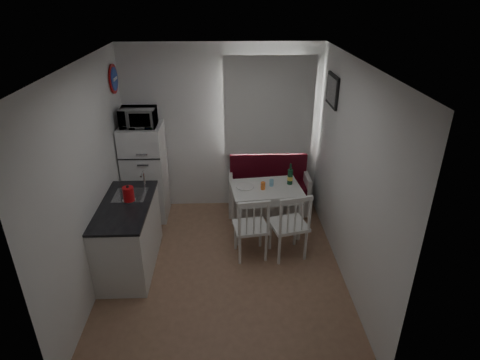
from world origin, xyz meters
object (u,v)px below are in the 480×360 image
object	(u,v)px
bench	(268,193)
chair_left	(251,223)
dining_table	(266,193)
kettle	(128,194)
chair_right	(290,220)
fridge	(145,173)
kitchen_counter	(129,235)
wine_bottle	(290,174)
microwave	(138,117)

from	to	relation	value
bench	chair_left	world-z (taller)	bench
dining_table	chair_left	distance (m)	0.71
bench	kettle	xyz separation A→B (m)	(-1.87, -1.29, 0.71)
chair_right	fridge	bearing A→B (deg)	135.66
bench	chair_right	bearing A→B (deg)	-83.81
chair_right	fridge	distance (m)	2.37
kitchen_counter	chair_right	bearing A→B (deg)	1.29
wine_bottle	chair_left	bearing A→B (deg)	-128.12
wine_bottle	microwave	bearing A→B (deg)	169.99
dining_table	bench	bearing A→B (deg)	73.49
chair_right	wine_bottle	xyz separation A→B (m)	(0.10, 0.77, 0.29)
bench	kettle	bearing A→B (deg)	-145.36
dining_table	kettle	bearing A→B (deg)	-166.52
wine_bottle	kettle	bearing A→B (deg)	-160.35
chair_left	fridge	distance (m)	1.96
kitchen_counter	chair_right	distance (m)	2.07
kitchen_counter	kettle	bearing A→B (deg)	51.68
chair_right	microwave	bearing A→B (deg)	136.72
dining_table	microwave	bearing A→B (deg)	158.17
chair_right	wine_bottle	world-z (taller)	wine_bottle
fridge	chair_left	bearing A→B (deg)	-37.74
chair_right	kettle	bearing A→B (deg)	165.61
chair_right	fridge	world-z (taller)	fridge
microwave	kettle	world-z (taller)	microwave
dining_table	fridge	distance (m)	1.87
kitchen_counter	microwave	xyz separation A→B (m)	(0.02, 1.19, 1.18)
fridge	wine_bottle	world-z (taller)	fridge
dining_table	kitchen_counter	bearing A→B (deg)	-165.30
fridge	microwave	bearing A→B (deg)	-90.00
fridge	microwave	xyz separation A→B (m)	(0.00, -0.05, 0.88)
kitchen_counter	wine_bottle	world-z (taller)	kitchen_counter
chair_left	dining_table	bearing A→B (deg)	60.89
bench	wine_bottle	distance (m)	0.83
kitchen_counter	dining_table	world-z (taller)	kitchen_counter
dining_table	microwave	distance (m)	2.10
kitchen_counter	dining_table	distance (m)	1.96
kitchen_counter	bench	bearing A→B (deg)	35.21
dining_table	fridge	size ratio (longest dim) A/B	0.70
microwave	kettle	distance (m)	1.29
chair_left	fridge	size ratio (longest dim) A/B	0.33
dining_table	chair_left	xyz separation A→B (m)	(-0.25, -0.66, -0.08)
chair_left	wine_bottle	bearing A→B (deg)	43.39
chair_left	wine_bottle	size ratio (longest dim) A/B	1.57
chair_right	wine_bottle	size ratio (longest dim) A/B	1.74
dining_table	chair_left	world-z (taller)	chair_left
kettle	wine_bottle	size ratio (longest dim) A/B	0.69
dining_table	chair_left	bearing A→B (deg)	-117.50
microwave	chair_right	bearing A→B (deg)	-29.36
chair_right	wine_bottle	distance (m)	0.83
kitchen_counter	bench	size ratio (longest dim) A/B	1.03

